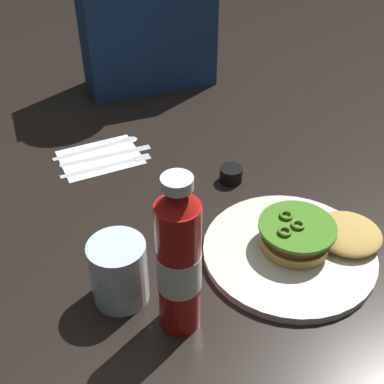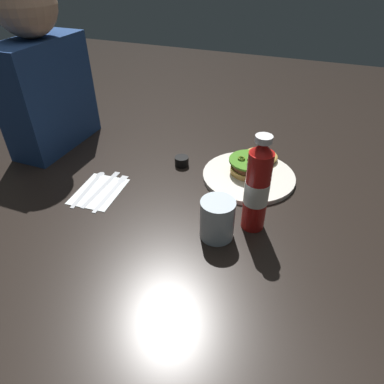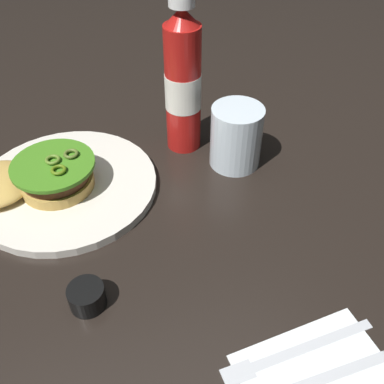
% 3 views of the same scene
% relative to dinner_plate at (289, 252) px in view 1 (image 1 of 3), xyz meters
% --- Properties ---
extents(ground_plane, '(3.00, 3.00, 0.00)m').
position_rel_dinner_plate_xyz_m(ground_plane, '(-0.05, 0.13, -0.01)').
color(ground_plane, black).
extents(dinner_plate, '(0.29, 0.29, 0.01)m').
position_rel_dinner_plate_xyz_m(dinner_plate, '(0.00, 0.00, 0.00)').
color(dinner_plate, silver).
rests_on(dinner_plate, ground_plane).
extents(burger_sandwich, '(0.21, 0.14, 0.05)m').
position_rel_dinner_plate_xyz_m(burger_sandwich, '(0.05, -0.00, 0.03)').
color(burger_sandwich, tan).
rests_on(burger_sandwich, dinner_plate).
extents(ketchup_bottle, '(0.06, 0.06, 0.26)m').
position_rel_dinner_plate_xyz_m(ketchup_bottle, '(-0.22, -0.06, 0.11)').
color(ketchup_bottle, '#B11714').
rests_on(ketchup_bottle, ground_plane).
extents(water_glass, '(0.09, 0.09, 0.11)m').
position_rel_dinner_plate_xyz_m(water_glass, '(-0.28, 0.01, 0.05)').
color(water_glass, silver).
rests_on(water_glass, ground_plane).
extents(condiment_cup, '(0.05, 0.05, 0.03)m').
position_rel_dinner_plate_xyz_m(condiment_cup, '(-0.00, 0.23, 0.01)').
color(condiment_cup, black).
rests_on(condiment_cup, ground_plane).
extents(napkin, '(0.18, 0.14, 0.00)m').
position_rel_dinner_plate_xyz_m(napkin, '(-0.23, 0.40, -0.01)').
color(napkin, white).
rests_on(napkin, ground_plane).
extents(fork_utensil, '(0.19, 0.03, 0.00)m').
position_rel_dinner_plate_xyz_m(fork_utensil, '(-0.21, 0.36, -0.00)').
color(fork_utensil, silver).
rests_on(fork_utensil, napkin).
extents(butter_knife, '(0.20, 0.02, 0.00)m').
position_rel_dinner_plate_xyz_m(butter_knife, '(-0.21, 0.40, -0.00)').
color(butter_knife, silver).
rests_on(butter_knife, napkin).
extents(spoon_utensil, '(0.19, 0.04, 0.00)m').
position_rel_dinner_plate_xyz_m(spoon_utensil, '(-0.21, 0.44, -0.00)').
color(spoon_utensil, silver).
rests_on(spoon_utensil, napkin).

